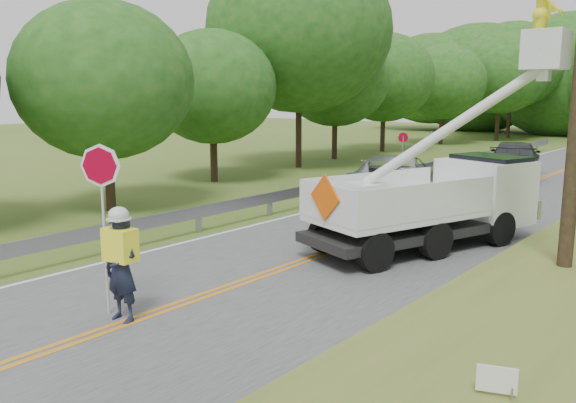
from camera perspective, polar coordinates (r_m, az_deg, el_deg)
The scene contains 10 objects.
ground at distance 9.64m, azimuth -24.22°, elevation -13.85°, with size 140.00×140.00×0.00m, color #486325.
road at distance 19.79m, azimuth 14.99°, elevation -1.03°, with size 7.20×96.00×0.03m.
guardrail at distance 22.40m, azimuth 6.70°, elevation 1.97°, with size 0.18×48.00×0.77m.
treeline_left at distance 38.53m, azimuth 10.47°, elevation 13.05°, with size 10.25×55.60×11.30m.
flagger at distance 10.22m, azimuth -16.07°, elevation -5.51°, with size 1.14×0.50×2.99m.
bucket_truck at distance 15.28m, azimuth 16.07°, elevation 1.15°, with size 5.09×6.63×6.28m.
suv_silver at distance 20.54m, azimuth 10.28°, elevation 2.11°, with size 2.95×6.39×1.78m, color #B9BCC1.
suv_darkgrey at distance 29.81m, azimuth 21.27°, elevation 3.94°, with size 2.25×5.54×1.61m, color #313438.
stop_sign_permanent at distance 26.65m, azimuth 11.15°, elevation 5.01°, with size 0.39×0.29×2.16m.
yard_sign at distance 7.59m, azimuth 19.73°, elevation -16.27°, with size 0.44×0.20×0.68m.
Camera 1 is at (8.06, -3.68, 3.81)m, focal length 36.36 mm.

